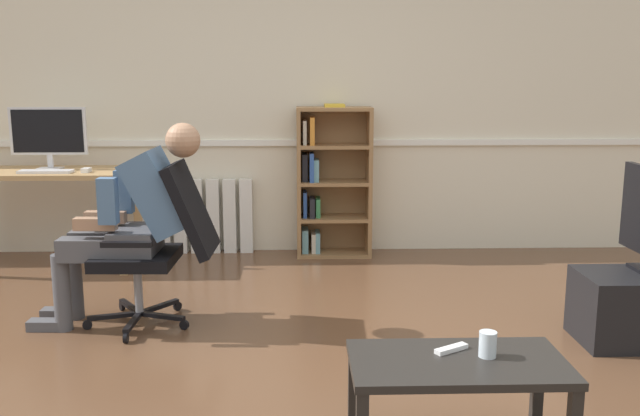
# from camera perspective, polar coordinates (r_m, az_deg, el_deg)

# --- Properties ---
(ground_plane) EXTENTS (18.00, 18.00, 0.00)m
(ground_plane) POSITION_cam_1_polar(r_m,az_deg,el_deg) (3.47, -2.11, -14.18)
(ground_plane) COLOR brown
(back_wall) EXTENTS (12.00, 0.13, 2.70)m
(back_wall) POSITION_cam_1_polar(r_m,az_deg,el_deg) (5.79, -2.07, 9.69)
(back_wall) COLOR beige
(back_wall) RESTS_ON ground_plane
(computer_desk) EXTENTS (1.28, 0.60, 0.76)m
(computer_desk) POSITION_cam_1_polar(r_m,az_deg,el_deg) (5.68, -21.43, 1.81)
(computer_desk) COLOR tan
(computer_desk) RESTS_ON ground_plane
(imac_monitor) EXTENTS (0.58, 0.14, 0.48)m
(imac_monitor) POSITION_cam_1_polar(r_m,az_deg,el_deg) (5.72, -21.55, 5.76)
(imac_monitor) COLOR silver
(imac_monitor) RESTS_ON computer_desk
(keyboard) EXTENTS (0.39, 0.12, 0.02)m
(keyboard) POSITION_cam_1_polar(r_m,az_deg,el_deg) (5.53, -21.73, 2.82)
(keyboard) COLOR silver
(keyboard) RESTS_ON computer_desk
(computer_mouse) EXTENTS (0.06, 0.10, 0.03)m
(computer_mouse) POSITION_cam_1_polar(r_m,az_deg,el_deg) (5.45, -18.76, 2.98)
(computer_mouse) COLOR white
(computer_mouse) RESTS_ON computer_desk
(bookshelf) EXTENTS (0.61, 0.29, 1.24)m
(bookshelf) POSITION_cam_1_polar(r_m,az_deg,el_deg) (5.65, 0.74, 2.08)
(bookshelf) COLOR olive
(bookshelf) RESTS_ON ground_plane
(radiator) EXTENTS (0.93, 0.08, 0.62)m
(radiator) POSITION_cam_1_polar(r_m,az_deg,el_deg) (5.86, -10.15, -0.67)
(radiator) COLOR white
(radiator) RESTS_ON ground_plane
(office_chair) EXTENTS (0.79, 0.61, 0.98)m
(office_chair) POSITION_cam_1_polar(r_m,az_deg,el_deg) (4.16, -12.98, -2.51)
(office_chair) COLOR black
(office_chair) RESTS_ON ground_plane
(person_seated) EXTENTS (1.03, 0.40, 1.20)m
(person_seated) POSITION_cam_1_polar(r_m,az_deg,el_deg) (4.17, -15.34, -0.85)
(person_seated) COLOR #4C4C51
(person_seated) RESTS_ON ground_plane
(coffee_table) EXTENTS (0.83, 0.45, 0.40)m
(coffee_table) POSITION_cam_1_polar(r_m,az_deg,el_deg) (2.78, 11.31, -13.22)
(coffee_table) COLOR black
(coffee_table) RESTS_ON ground_plane
(drinking_glass) EXTENTS (0.07, 0.07, 0.10)m
(drinking_glass) POSITION_cam_1_polar(r_m,az_deg,el_deg) (2.79, 13.69, -10.89)
(drinking_glass) COLOR silver
(drinking_glass) RESTS_ON coffee_table
(spare_remote) EXTENTS (0.15, 0.11, 0.02)m
(spare_remote) POSITION_cam_1_polar(r_m,az_deg,el_deg) (2.83, 10.80, -11.36)
(spare_remote) COLOR white
(spare_remote) RESTS_ON coffee_table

